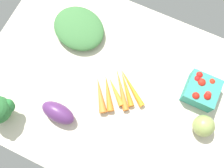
{
  "coord_description": "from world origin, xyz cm",
  "views": [
    {
      "loc": [
        -12.48,
        26.54,
        100.81
      ],
      "look_at": [
        0.0,
        0.0,
        4.0
      ],
      "focal_mm": 42.27,
      "sensor_mm": 36.0,
      "label": 1
    }
  ],
  "objects_px": {
    "eggplant": "(58,113)",
    "heirloom_tomato_green": "(204,126)",
    "carrot_bunch": "(115,91)",
    "berry_basket": "(201,90)",
    "leafy_greens_clump": "(79,28)"
  },
  "relations": [
    {
      "from": "leafy_greens_clump",
      "to": "heirloom_tomato_green",
      "type": "bearing_deg",
      "value": 164.58
    },
    {
      "from": "leafy_greens_clump",
      "to": "eggplant",
      "type": "bearing_deg",
      "value": 105.02
    },
    {
      "from": "berry_basket",
      "to": "carrot_bunch",
      "type": "bearing_deg",
      "value": 24.5
    },
    {
      "from": "carrot_bunch",
      "to": "berry_basket",
      "type": "distance_m",
      "value": 0.32
    },
    {
      "from": "leafy_greens_clump",
      "to": "berry_basket",
      "type": "height_order",
      "value": "berry_basket"
    },
    {
      "from": "carrot_bunch",
      "to": "berry_basket",
      "type": "bearing_deg",
      "value": -155.5
    },
    {
      "from": "heirloom_tomato_green",
      "to": "carrot_bunch",
      "type": "bearing_deg",
      "value": 1.63
    },
    {
      "from": "leafy_greens_clump",
      "to": "eggplant",
      "type": "xyz_separation_m",
      "value": [
        -0.09,
        0.34,
        0.01
      ]
    },
    {
      "from": "heirloom_tomato_green",
      "to": "eggplant",
      "type": "bearing_deg",
      "value": 19.9
    },
    {
      "from": "eggplant",
      "to": "heirloom_tomato_green",
      "type": "distance_m",
      "value": 0.53
    },
    {
      "from": "eggplant",
      "to": "heirloom_tomato_green",
      "type": "bearing_deg",
      "value": 22.88
    },
    {
      "from": "eggplant",
      "to": "heirloom_tomato_green",
      "type": "relative_size",
      "value": 1.67
    },
    {
      "from": "berry_basket",
      "to": "heirloom_tomato_green",
      "type": "height_order",
      "value": "same"
    },
    {
      "from": "heirloom_tomato_green",
      "to": "berry_basket",
      "type": "bearing_deg",
      "value": -67.28
    },
    {
      "from": "carrot_bunch",
      "to": "heirloom_tomato_green",
      "type": "relative_size",
      "value": 2.81
    }
  ]
}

